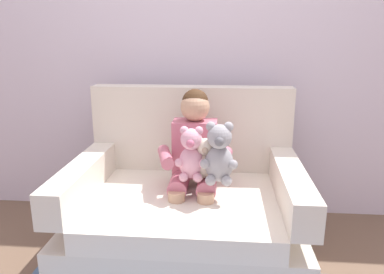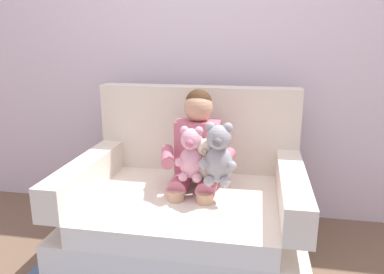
{
  "view_description": "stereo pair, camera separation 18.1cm",
  "coord_description": "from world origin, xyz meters",
  "views": [
    {
      "loc": [
        0.21,
        -1.96,
        1.28
      ],
      "look_at": [
        0.04,
        -0.05,
        0.76
      ],
      "focal_mm": 34.67,
      "sensor_mm": 36.0,
      "label": 1
    },
    {
      "loc": [
        0.39,
        -1.94,
        1.28
      ],
      "look_at": [
        0.04,
        -0.05,
        0.76
      ],
      "focal_mm": 34.67,
      "sensor_mm": 36.0,
      "label": 2
    }
  ],
  "objects": [
    {
      "name": "plush_grey",
      "position": [
        0.19,
        -0.08,
        0.67
      ],
      "size": [
        0.2,
        0.16,
        0.34
      ],
      "rotation": [
        0.0,
        0.0,
        0.19
      ],
      "color": "#9E9EA3",
      "rests_on": "armchair"
    },
    {
      "name": "back_wall",
      "position": [
        0.0,
        0.7,
        1.3
      ],
      "size": [
        6.0,
        0.1,
        2.6
      ],
      "primitive_type": "cube",
      "color": "silver",
      "rests_on": "ground"
    },
    {
      "name": "ground_plane",
      "position": [
        0.0,
        0.0,
        0.0
      ],
      "size": [
        8.0,
        8.0,
        0.0
      ],
      "primitive_type": "plane",
      "color": "brown"
    },
    {
      "name": "armchair",
      "position": [
        0.0,
        0.05,
        0.29
      ],
      "size": [
        1.31,
        1.0,
        0.97
      ],
      "color": "silver",
      "rests_on": "ground"
    },
    {
      "name": "plush_pink",
      "position": [
        0.04,
        -0.05,
        0.66
      ],
      "size": [
        0.18,
        0.15,
        0.3
      ],
      "rotation": [
        0.0,
        0.0,
        0.39
      ],
      "color": "#EAA8BC",
      "rests_on": "armchair"
    },
    {
      "name": "plush_cream",
      "position": [
        0.12,
        -0.04,
        0.63
      ],
      "size": [
        0.14,
        0.12,
        0.24
      ],
      "rotation": [
        0.0,
        0.0,
        0.37
      ],
      "color": "silver",
      "rests_on": "armchair"
    },
    {
      "name": "seated_child",
      "position": [
        0.04,
        0.09,
        0.62
      ],
      "size": [
        0.45,
        0.39,
        0.82
      ],
      "rotation": [
        0.0,
        0.0,
        -0.05
      ],
      "color": "#C66B7F",
      "rests_on": "armchair"
    }
  ]
}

